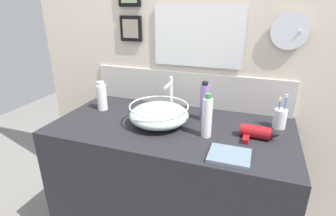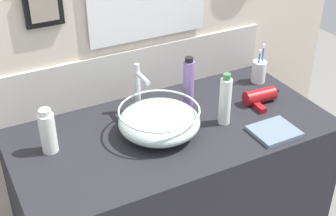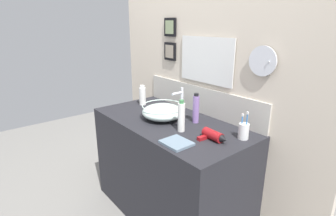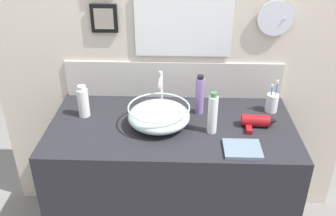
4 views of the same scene
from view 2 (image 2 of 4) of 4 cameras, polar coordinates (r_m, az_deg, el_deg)
name	(u,v)px [view 2 (image 2 of 4)]	position (r m, az deg, el deg)	size (l,w,h in m)	color
vanity_counter	(172,204)	(2.21, 0.48, -11.65)	(1.32, 0.67, 0.85)	#232328
back_panel	(133,5)	(2.06, -4.32, 12.38)	(2.20, 0.10, 2.54)	beige
glass_bowl_sink	(159,121)	(1.87, -1.07, -1.58)	(0.33, 0.33, 0.12)	silver
faucet	(139,86)	(1.98, -3.57, 2.72)	(0.02, 0.12, 0.23)	silver
hair_drier	(262,96)	(2.15, 11.42, 1.46)	(0.19, 0.13, 0.07)	maroon
toothbrush_cup	(259,71)	(2.31, 11.01, 4.41)	(0.07, 0.07, 0.19)	white
soap_dispenser	(225,100)	(1.93, 6.98, 0.93)	(0.05, 0.05, 0.23)	white
shampoo_bottle	(189,82)	(2.05, 2.52, 3.13)	(0.05, 0.05, 0.23)	#8C6BB2
lotion_bottle	(48,132)	(1.82, -14.44, -2.81)	(0.06, 0.06, 0.18)	white
hand_towel	(274,131)	(1.95, 12.82, -2.79)	(0.18, 0.16, 0.02)	slate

